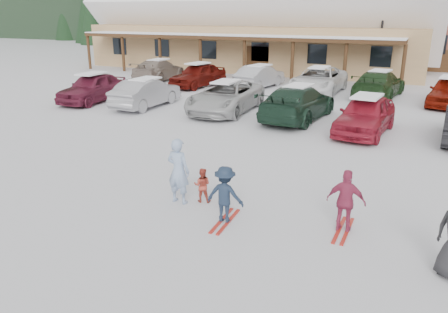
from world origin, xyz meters
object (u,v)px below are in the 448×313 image
at_px(adult_skier, 178,171).
at_px(parked_car_1, 146,93).
at_px(child_magenta, 346,201).
at_px(parked_car_9, 260,77).
at_px(parked_car_0, 93,88).
at_px(toddler_red, 202,185).
at_px(parked_car_10, 319,80).
at_px(day_lodge, 257,21).
at_px(child_navy, 225,195).
at_px(lamp_post, 381,34).
at_px(parked_car_7, 159,70).
at_px(parked_car_3, 298,103).
at_px(parked_car_8, 198,75).
at_px(parked_car_2, 226,97).
at_px(parked_car_4, 365,115).
at_px(parked_car_11, 379,84).

xyz_separation_m(adult_skier, parked_car_1, (-7.61, 9.68, -0.13)).
bearing_deg(child_magenta, parked_car_9, -63.68).
height_order(parked_car_0, parked_car_1, parked_car_0).
xyz_separation_m(toddler_red, parked_car_10, (-0.98, 17.14, 0.32)).
height_order(day_lodge, child_navy, day_lodge).
xyz_separation_m(lamp_post, parked_car_10, (-2.60, -7.38, -2.42)).
bearing_deg(parked_car_1, parked_car_7, -60.53).
height_order(adult_skier, parked_car_1, adult_skier).
xyz_separation_m(child_navy, parked_car_3, (-1.27, 10.75, 0.09)).
relative_size(adult_skier, toddler_red, 1.88).
height_order(day_lodge, parked_car_10, day_lodge).
relative_size(child_navy, child_magenta, 0.94).
height_order(parked_car_9, parked_car_10, parked_car_10).
bearing_deg(parked_car_10, parked_car_0, -142.12).
relative_size(lamp_post, parked_car_8, 1.24).
bearing_deg(parked_car_3, lamp_post, -92.33).
height_order(day_lodge, parked_car_3, day_lodge).
bearing_deg(toddler_red, lamp_post, -111.40).
bearing_deg(day_lodge, toddler_red, -71.93).
relative_size(parked_car_0, parked_car_8, 1.01).
distance_m(lamp_post, child_magenta, 24.83).
xyz_separation_m(child_navy, parked_car_2, (-4.93, 10.86, 0.06)).
bearing_deg(parked_car_1, parked_car_10, -132.06).
bearing_deg(parked_car_0, parked_car_4, -4.82).
bearing_deg(adult_skier, lamp_post, -91.48).
relative_size(child_magenta, parked_car_4, 0.33).
bearing_deg(parked_car_0, day_lodge, 79.74).
distance_m(day_lodge, parked_car_3, 20.21).
bearing_deg(adult_skier, parked_car_11, -96.26).
bearing_deg(parked_car_3, adult_skier, 93.46).
bearing_deg(parked_car_2, adult_skier, -73.48).
bearing_deg(child_navy, parked_car_8, -63.25).
bearing_deg(parked_car_0, parked_car_11, 26.98).
bearing_deg(parked_car_0, parked_car_7, 94.83).
xyz_separation_m(adult_skier, parked_car_4, (3.40, 9.06, -0.10)).
bearing_deg(child_navy, child_magenta, -168.29).
distance_m(parked_car_9, parked_car_11, 7.41).
relative_size(parked_car_1, parked_car_11, 0.85).
height_order(parked_car_0, parked_car_9, parked_car_0).
bearing_deg(parked_car_9, parked_car_3, 129.89).
distance_m(adult_skier, parked_car_9, 18.37).
height_order(lamp_post, child_navy, lamp_post).
relative_size(child_navy, parked_car_1, 0.31).
xyz_separation_m(parked_car_7, parked_car_9, (7.73, -0.05, -0.01)).
bearing_deg(parked_car_4, parked_car_10, 120.31).
bearing_deg(day_lodge, child_magenta, -65.50).
distance_m(parked_car_7, parked_car_8, 4.19).
bearing_deg(parked_car_7, lamp_post, -157.02).
xyz_separation_m(toddler_red, parked_car_8, (-8.71, 16.18, 0.31)).
bearing_deg(parked_car_0, lamp_post, 46.42).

